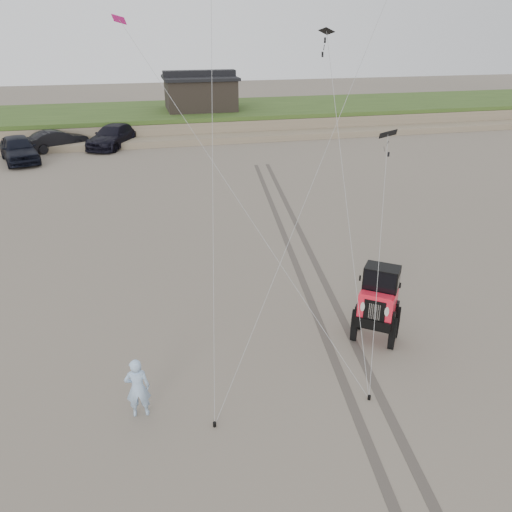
{
  "coord_description": "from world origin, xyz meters",
  "views": [
    {
      "loc": [
        -4.29,
        -9.61,
        8.59
      ],
      "look_at": [
        -1.19,
        3.0,
        2.6
      ],
      "focal_mm": 35.0,
      "sensor_mm": 36.0,
      "label": 1
    }
  ],
  "objects_px": {
    "cabin": "(200,92)",
    "truck_a": "(19,149)",
    "man": "(138,388)",
    "truck_c": "(113,136)",
    "truck_b": "(57,140)",
    "jeep": "(377,312)"
  },
  "relations": [
    {
      "from": "truck_c",
      "to": "cabin",
      "type": "bearing_deg",
      "value": 65.02
    },
    {
      "from": "truck_a",
      "to": "truck_c",
      "type": "distance_m",
      "value": 7.09
    },
    {
      "from": "truck_a",
      "to": "truck_b",
      "type": "height_order",
      "value": "truck_a"
    },
    {
      "from": "truck_a",
      "to": "jeep",
      "type": "height_order",
      "value": "jeep"
    },
    {
      "from": "truck_c",
      "to": "man",
      "type": "xyz_separation_m",
      "value": [
        0.98,
        -30.79,
        -0.03
      ]
    },
    {
      "from": "cabin",
      "to": "truck_b",
      "type": "bearing_deg",
      "value": -152.78
    },
    {
      "from": "truck_c",
      "to": "truck_a",
      "type": "bearing_deg",
      "value": -124.88
    },
    {
      "from": "truck_c",
      "to": "man",
      "type": "distance_m",
      "value": 30.8
    },
    {
      "from": "truck_c",
      "to": "truck_b",
      "type": "bearing_deg",
      "value": -151.44
    },
    {
      "from": "truck_b",
      "to": "truck_c",
      "type": "xyz_separation_m",
      "value": [
        4.12,
        0.09,
        0.08
      ]
    },
    {
      "from": "truck_b",
      "to": "jeep",
      "type": "xyz_separation_m",
      "value": [
        12.05,
        -29.09,
        0.19
      ]
    },
    {
      "from": "truck_b",
      "to": "jeep",
      "type": "distance_m",
      "value": 31.49
    },
    {
      "from": "jeep",
      "to": "truck_b",
      "type": "bearing_deg",
      "value": 149.83
    },
    {
      "from": "truck_a",
      "to": "jeep",
      "type": "distance_m",
      "value": 29.51
    },
    {
      "from": "cabin",
      "to": "truck_a",
      "type": "height_order",
      "value": "cabin"
    },
    {
      "from": "truck_a",
      "to": "truck_b",
      "type": "relative_size",
      "value": 1.16
    },
    {
      "from": "man",
      "to": "truck_c",
      "type": "bearing_deg",
      "value": -85.48
    },
    {
      "from": "truck_a",
      "to": "jeep",
      "type": "bearing_deg",
      "value": -78.56
    },
    {
      "from": "jeep",
      "to": "cabin",
      "type": "bearing_deg",
      "value": 127.63
    },
    {
      "from": "cabin",
      "to": "truck_a",
      "type": "xyz_separation_m",
      "value": [
        -14.02,
        -9.33,
        -2.34
      ]
    },
    {
      "from": "truck_c",
      "to": "jeep",
      "type": "relative_size",
      "value": 1.13
    },
    {
      "from": "jeep",
      "to": "man",
      "type": "bearing_deg",
      "value": -129.72
    }
  ]
}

